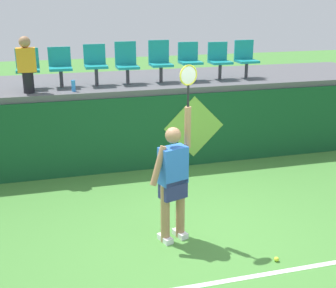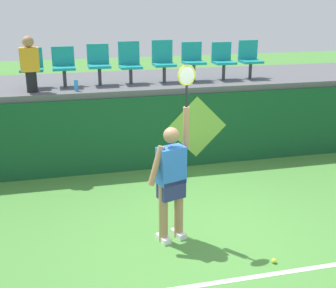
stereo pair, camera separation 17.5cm
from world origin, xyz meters
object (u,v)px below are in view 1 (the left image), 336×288
at_px(stadium_chair_5, 189,59).
at_px(stadium_chair_3, 127,62).
at_px(tennis_player, 173,178).
at_px(stadium_chair_0, 28,67).
at_px(stadium_chair_7, 246,57).
at_px(spectator_0, 27,64).
at_px(stadium_chair_1, 60,65).
at_px(stadium_chair_2, 95,63).
at_px(water_bottle, 73,86).
at_px(stadium_chair_6, 219,59).
at_px(stadium_chair_4, 160,60).
at_px(tennis_ball, 276,259).

bearing_deg(stadium_chair_5, stadium_chair_3, 179.57).
height_order(tennis_player, stadium_chair_0, tennis_player).
xyz_separation_m(stadium_chair_7, spectator_0, (-4.59, -0.45, 0.10)).
height_order(tennis_player, stadium_chair_1, tennis_player).
relative_size(stadium_chair_2, stadium_chair_5, 1.01).
bearing_deg(stadium_chair_5, spectator_0, -172.22).
relative_size(water_bottle, stadium_chair_5, 0.27).
height_order(stadium_chair_2, stadium_chair_3, stadium_chair_3).
bearing_deg(stadium_chair_6, stadium_chair_4, 179.66).
bearing_deg(stadium_chair_5, water_bottle, -167.67).
distance_m(stadium_chair_1, stadium_chair_4, 2.04).
xyz_separation_m(tennis_player, stadium_chair_0, (-1.92, 3.60, 1.10)).
relative_size(stadium_chair_5, stadium_chair_7, 0.99).
distance_m(tennis_ball, stadium_chair_7, 5.20).
bearing_deg(stadium_chair_1, tennis_ball, -61.47).
xyz_separation_m(water_bottle, stadium_chair_3, (1.13, 0.55, 0.34)).
xyz_separation_m(stadium_chair_0, spectator_0, (0.00, -0.45, 0.12)).
height_order(tennis_player, stadium_chair_5, tennis_player).
distance_m(water_bottle, stadium_chair_0, 1.03).
bearing_deg(stadium_chair_7, stadium_chair_4, 179.85).
relative_size(tennis_player, stadium_chair_2, 3.10).
bearing_deg(stadium_chair_7, tennis_ball, -108.33).
distance_m(stadium_chair_2, spectator_0, 1.39).
height_order(stadium_chair_2, stadium_chair_5, stadium_chair_2).
bearing_deg(tennis_player, stadium_chair_7, 53.47).
bearing_deg(stadium_chair_0, stadium_chair_1, -0.02).
relative_size(stadium_chair_3, stadium_chair_5, 1.05).
distance_m(stadium_chair_2, stadium_chair_6, 2.66).
distance_m(stadium_chair_6, spectator_0, 4.00).
bearing_deg(stadium_chair_0, tennis_player, -61.96).
bearing_deg(spectator_0, tennis_ball, -52.99).
distance_m(water_bottle, stadium_chair_7, 3.83).
bearing_deg(stadium_chair_0, stadium_chair_4, 0.20).
height_order(tennis_ball, stadium_chair_1, stadium_chair_1).
bearing_deg(water_bottle, stadium_chair_7, 8.23).
distance_m(tennis_ball, stadium_chair_6, 5.05).
relative_size(stadium_chair_5, spectator_0, 0.77).
bearing_deg(stadium_chair_7, water_bottle, -171.77).
distance_m(tennis_ball, stadium_chair_3, 5.11).
bearing_deg(tennis_ball, stadium_chair_1, 118.53).
relative_size(tennis_player, water_bottle, 11.67).
bearing_deg(stadium_chair_7, tennis_player, -126.53).
relative_size(stadium_chair_6, stadium_chair_7, 0.97).
bearing_deg(tennis_ball, water_bottle, 119.59).
bearing_deg(stadium_chair_3, stadium_chair_5, -0.43).
bearing_deg(stadium_chair_7, stadium_chair_1, -179.94).
distance_m(tennis_ball, stadium_chair_0, 5.85).
bearing_deg(stadium_chair_6, stadium_chair_7, 0.25).
bearing_deg(stadium_chair_6, tennis_ball, -101.04).
bearing_deg(stadium_chair_6, stadium_chair_5, -179.91).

